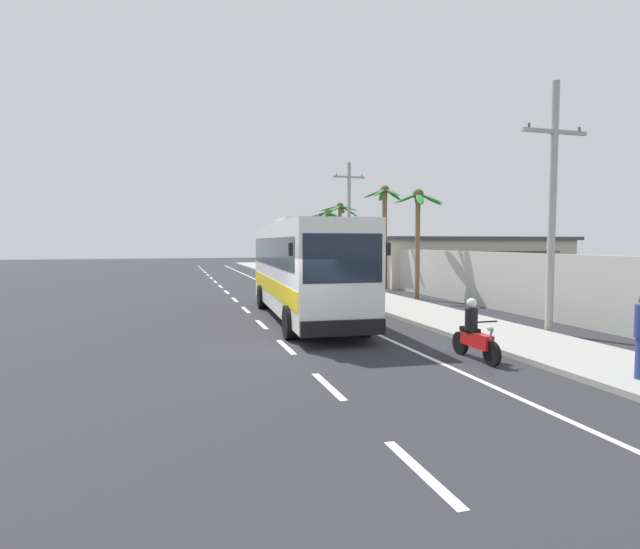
{
  "coord_description": "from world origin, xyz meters",
  "views": [
    {
      "loc": [
        -3.04,
        -13.63,
        2.97
      ],
      "look_at": [
        2.46,
        5.01,
        1.7
      ],
      "focal_mm": 28.15,
      "sensor_mm": 36.0,
      "label": 1
    }
  ],
  "objects_px": {
    "motorcycle_trailing": "(303,283)",
    "utility_pole_mid": "(349,221)",
    "utility_pole_nearest": "(552,204)",
    "palm_nearest": "(340,222)",
    "coach_bus_foreground": "(303,266)",
    "palm_third": "(327,229)",
    "palm_fourth": "(418,216)",
    "palm_second": "(384,218)",
    "roadside_building": "(462,260)",
    "motorcycle_beside_bus": "(474,335)"
  },
  "relations": [
    {
      "from": "coach_bus_foreground",
      "to": "motorcycle_beside_bus",
      "type": "relative_size",
      "value": 5.85
    },
    {
      "from": "utility_pole_mid",
      "to": "palm_fourth",
      "type": "bearing_deg",
      "value": -86.47
    },
    {
      "from": "palm_nearest",
      "to": "roadside_building",
      "type": "xyz_separation_m",
      "value": [
        7.78,
        -4.59,
        -2.78
      ]
    },
    {
      "from": "utility_pole_mid",
      "to": "palm_second",
      "type": "xyz_separation_m",
      "value": [
        1.31,
        -2.97,
        0.1
      ]
    },
    {
      "from": "utility_pole_nearest",
      "to": "palm_nearest",
      "type": "distance_m",
      "value": 23.04
    },
    {
      "from": "utility_pole_mid",
      "to": "roadside_building",
      "type": "distance_m",
      "value": 8.91
    },
    {
      "from": "coach_bus_foreground",
      "to": "motorcycle_beside_bus",
      "type": "distance_m",
      "value": 8.26
    },
    {
      "from": "palm_second",
      "to": "palm_third",
      "type": "distance_m",
      "value": 13.73
    },
    {
      "from": "coach_bus_foreground",
      "to": "palm_third",
      "type": "xyz_separation_m",
      "value": [
        8.58,
        24.41,
        2.03
      ]
    },
    {
      "from": "coach_bus_foreground",
      "to": "palm_fourth",
      "type": "distance_m",
      "value": 9.0
    },
    {
      "from": "utility_pole_mid",
      "to": "palm_third",
      "type": "height_order",
      "value": "utility_pole_mid"
    },
    {
      "from": "utility_pole_mid",
      "to": "palm_second",
      "type": "height_order",
      "value": "utility_pole_mid"
    },
    {
      "from": "palm_second",
      "to": "roadside_building",
      "type": "xyz_separation_m",
      "value": [
        7.15,
        2.37,
        -2.8
      ]
    },
    {
      "from": "motorcycle_beside_bus",
      "to": "palm_fourth",
      "type": "distance_m",
      "value": 13.88
    },
    {
      "from": "utility_pole_nearest",
      "to": "palm_third",
      "type": "distance_m",
      "value": 29.83
    },
    {
      "from": "palm_third",
      "to": "palm_fourth",
      "type": "distance_m",
      "value": 19.74
    },
    {
      "from": "roadside_building",
      "to": "palm_fourth",
      "type": "bearing_deg",
      "value": -133.42
    },
    {
      "from": "utility_pole_mid",
      "to": "motorcycle_beside_bus",
      "type": "bearing_deg",
      "value": -101.41
    },
    {
      "from": "motorcycle_beside_bus",
      "to": "motorcycle_trailing",
      "type": "xyz_separation_m",
      "value": [
        -0.18,
        16.46,
        0.03
      ]
    },
    {
      "from": "motorcycle_beside_bus",
      "to": "utility_pole_mid",
      "type": "distance_m",
      "value": 22.19
    },
    {
      "from": "motorcycle_trailing",
      "to": "palm_fourth",
      "type": "distance_m",
      "value": 7.39
    },
    {
      "from": "motorcycle_beside_bus",
      "to": "utility_pole_mid",
      "type": "bearing_deg",
      "value": 78.59
    },
    {
      "from": "motorcycle_trailing",
      "to": "palm_third",
      "type": "bearing_deg",
      "value": 68.12
    },
    {
      "from": "palm_nearest",
      "to": "roadside_building",
      "type": "relative_size",
      "value": 0.4
    },
    {
      "from": "palm_fourth",
      "to": "coach_bus_foreground",
      "type": "bearing_deg",
      "value": -147.28
    },
    {
      "from": "coach_bus_foreground",
      "to": "utility_pole_nearest",
      "type": "distance_m",
      "value": 8.93
    },
    {
      "from": "roadside_building",
      "to": "utility_pole_nearest",
      "type": "bearing_deg",
      "value": -114.58
    },
    {
      "from": "utility_pole_mid",
      "to": "coach_bus_foreground",
      "type": "bearing_deg",
      "value": -116.38
    },
    {
      "from": "utility_pole_mid",
      "to": "palm_nearest",
      "type": "bearing_deg",
      "value": 80.2
    },
    {
      "from": "utility_pole_mid",
      "to": "palm_nearest",
      "type": "height_order",
      "value": "utility_pole_mid"
    },
    {
      "from": "utility_pole_nearest",
      "to": "palm_third",
      "type": "height_order",
      "value": "utility_pole_nearest"
    },
    {
      "from": "utility_pole_nearest",
      "to": "roadside_building",
      "type": "relative_size",
      "value": 0.54
    },
    {
      "from": "motorcycle_trailing",
      "to": "utility_pole_mid",
      "type": "xyz_separation_m",
      "value": [
        4.51,
        4.98,
        3.71
      ]
    },
    {
      "from": "palm_nearest",
      "to": "palm_fourth",
      "type": "relative_size",
      "value": 1.05
    },
    {
      "from": "coach_bus_foreground",
      "to": "utility_pole_nearest",
      "type": "bearing_deg",
      "value": -38.21
    },
    {
      "from": "motorcycle_trailing",
      "to": "utility_pole_nearest",
      "type": "bearing_deg",
      "value": -72.1
    },
    {
      "from": "palm_nearest",
      "to": "roadside_building",
      "type": "bearing_deg",
      "value": -30.57
    },
    {
      "from": "coach_bus_foreground",
      "to": "palm_nearest",
      "type": "xyz_separation_m",
      "value": [
        7.47,
        17.67,
        2.41
      ]
    },
    {
      "from": "motorcycle_trailing",
      "to": "coach_bus_foreground",
      "type": "bearing_deg",
      "value": -104.63
    },
    {
      "from": "motorcycle_beside_bus",
      "to": "utility_pole_mid",
      "type": "relative_size",
      "value": 0.24
    },
    {
      "from": "palm_nearest",
      "to": "utility_pole_nearest",
      "type": "bearing_deg",
      "value": -91.63
    },
    {
      "from": "palm_third",
      "to": "palm_fourth",
      "type": "relative_size",
      "value": 1.04
    },
    {
      "from": "coach_bus_foreground",
      "to": "palm_third",
      "type": "relative_size",
      "value": 1.94
    },
    {
      "from": "coach_bus_foreground",
      "to": "motorcycle_trailing",
      "type": "bearing_deg",
      "value": 75.37
    },
    {
      "from": "motorcycle_trailing",
      "to": "roadside_building",
      "type": "height_order",
      "value": "roadside_building"
    },
    {
      "from": "coach_bus_foreground",
      "to": "palm_fourth",
      "type": "bearing_deg",
      "value": 32.72
    },
    {
      "from": "coach_bus_foreground",
      "to": "palm_fourth",
      "type": "relative_size",
      "value": 2.02
    },
    {
      "from": "motorcycle_beside_bus",
      "to": "roadside_building",
      "type": "xyz_separation_m",
      "value": [
        12.79,
        20.84,
        1.04
      ]
    },
    {
      "from": "coach_bus_foreground",
      "to": "roadside_building",
      "type": "height_order",
      "value": "coach_bus_foreground"
    },
    {
      "from": "utility_pole_mid",
      "to": "palm_second",
      "type": "relative_size",
      "value": 1.28
    }
  ]
}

